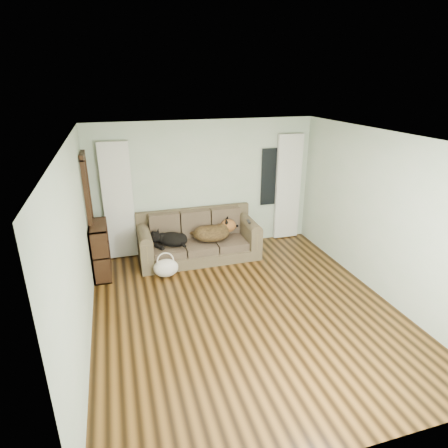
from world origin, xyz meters
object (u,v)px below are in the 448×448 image
object	(u,v)px
dog_shepherd	(213,233)
tote_bag	(166,268)
bookshelf	(100,249)
sofa	(199,237)
dog_black_lab	(170,239)

from	to	relation	value
dog_shepherd	tote_bag	size ratio (longest dim) A/B	1.68
tote_bag	bookshelf	distance (m)	1.20
dog_shepherd	tote_bag	world-z (taller)	dog_shepherd
sofa	dog_black_lab	world-z (taller)	sofa
dog_shepherd	bookshelf	world-z (taller)	bookshelf
sofa	dog_shepherd	world-z (taller)	sofa
bookshelf	dog_black_lab	bearing A→B (deg)	2.35
dog_black_lab	dog_shepherd	xyz separation A→B (m)	(0.85, 0.01, 0.01)
dog_black_lab	dog_shepherd	distance (m)	0.85
sofa	dog_shepherd	distance (m)	0.30
dog_black_lab	tote_bag	xyz separation A→B (m)	(-0.18, -0.54, -0.32)
dog_shepherd	bookshelf	size ratio (longest dim) A/B	0.77
dog_shepherd	bookshelf	xyz separation A→B (m)	(-2.11, -0.17, 0.01)
sofa	dog_black_lab	bearing A→B (deg)	-177.39
dog_black_lab	tote_bag	bearing A→B (deg)	-75.31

